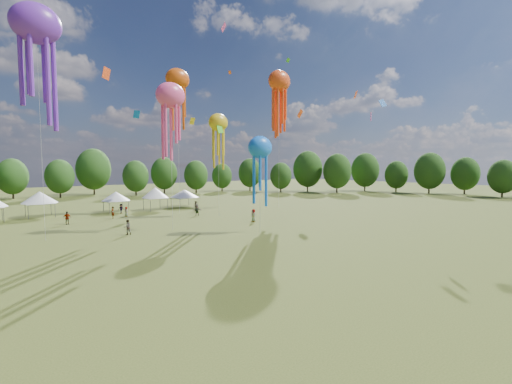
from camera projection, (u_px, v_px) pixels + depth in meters
ground at (430, 294)px, 23.37m from camera, size 300.00×300.00×0.00m
spectator_near at (127, 227)px, 43.26m from camera, size 0.90×0.70×1.84m
spectators_far at (163, 211)px, 58.79m from camera, size 23.29×22.80×1.92m
festival_tents at (106, 196)px, 63.24m from camera, size 37.50×8.66×4.37m
show_kites at (192, 94)px, 53.63m from camera, size 47.28×26.09×27.30m
small_kites at (146, 27)px, 53.94m from camera, size 72.34×54.98×44.83m
treeline at (98, 175)px, 68.85m from camera, size 201.57×95.24×13.43m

